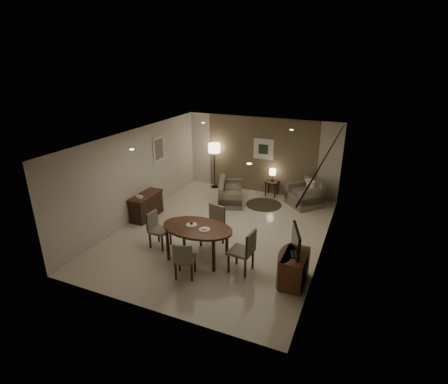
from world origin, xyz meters
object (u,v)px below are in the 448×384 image
at_px(tv_cabinet, 295,269).
at_px(dining_table, 198,242).
at_px(floor_lamp, 214,166).
at_px(sofa, 231,191).
at_px(armchair, 305,193).
at_px(chair_near, 185,259).
at_px(console_desk, 146,206).
at_px(chair_far, 212,227).
at_px(chair_left, 160,230).
at_px(side_table, 272,188).
at_px(chair_right, 241,251).

xyz_separation_m(tv_cabinet, dining_table, (-2.40, 0.08, 0.06)).
xyz_separation_m(dining_table, floor_lamp, (-1.69, 4.64, 0.42)).
height_order(sofa, armchair, armchair).
bearing_deg(chair_near, armchair, -124.99).
bearing_deg(console_desk, chair_near, -40.69).
distance_m(dining_table, armchair, 4.61).
height_order(chair_near, chair_far, chair_far).
xyz_separation_m(armchair, floor_lamp, (-3.45, 0.38, 0.39)).
relative_size(dining_table, floor_lamp, 1.06).
bearing_deg(floor_lamp, tv_cabinet, -49.11).
height_order(tv_cabinet, chair_left, chair_left).
relative_size(dining_table, chair_left, 1.88).
relative_size(chair_left, side_table, 1.76).
xyz_separation_m(side_table, floor_lamp, (-2.21, -0.02, 0.57)).
bearing_deg(tv_cabinet, dining_table, 178.11).
distance_m(chair_near, sofa, 4.46).
distance_m(chair_far, floor_lamp, 4.32).
relative_size(dining_table, chair_far, 1.69).
bearing_deg(console_desk, floor_lamp, 76.00).
bearing_deg(tv_cabinet, chair_right, -178.64).
bearing_deg(floor_lamp, chair_left, -83.16).
bearing_deg(floor_lamp, console_desk, -104.00).
xyz_separation_m(console_desk, side_table, (3.02, 3.24, -0.11)).
relative_size(chair_right, armchair, 1.04).
distance_m(chair_near, chair_right, 1.28).
distance_m(dining_table, sofa, 3.64).
distance_m(sofa, floor_lamp, 1.59).
bearing_deg(chair_far, console_desk, 173.85).
bearing_deg(sofa, dining_table, 168.86).
height_order(chair_left, side_table, chair_left).
xyz_separation_m(console_desk, armchair, (4.25, 2.84, 0.07)).
height_order(chair_left, floor_lamp, floor_lamp).
relative_size(chair_right, sofa, 0.67).
bearing_deg(tv_cabinet, chair_near, -162.37).
distance_m(chair_near, side_table, 5.49).
bearing_deg(tv_cabinet, armchair, 98.37).
relative_size(chair_near, armchair, 0.90).
distance_m(console_desk, tv_cabinet, 5.11).
height_order(chair_right, floor_lamp, floor_lamp).
distance_m(chair_left, armchair, 5.09).
xyz_separation_m(chair_near, armchair, (1.66, 5.07, -0.00)).
relative_size(console_desk, tv_cabinet, 1.33).
bearing_deg(floor_lamp, armchair, -6.22).
bearing_deg(floor_lamp, side_table, 0.53).
relative_size(console_desk, chair_right, 1.15).
bearing_deg(chair_left, chair_far, -61.20).
xyz_separation_m(dining_table, chair_near, (0.10, -0.81, 0.03)).
relative_size(chair_far, floor_lamp, 0.62).
relative_size(chair_far, side_table, 1.96).
xyz_separation_m(chair_far, chair_left, (-1.20, -0.61, -0.05)).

